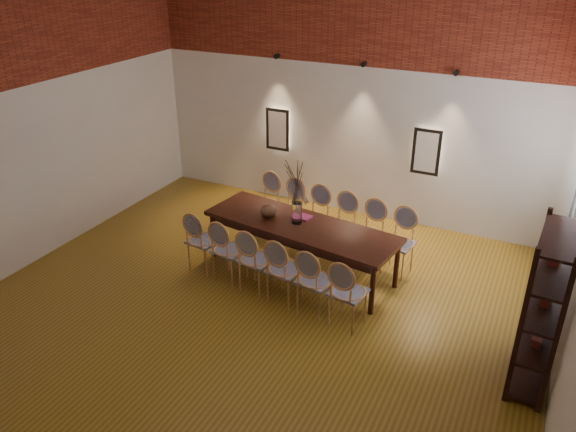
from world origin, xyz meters
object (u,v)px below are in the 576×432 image
at_px(chair_near_d, 285,269).
at_px(chair_far_d, 340,226).
at_px(chair_near_e, 315,280).
at_px(chair_far_e, 368,235).
at_px(chair_near_b, 229,249).
at_px(chair_far_a, 265,204).
at_px(chair_far_c, 314,219).
at_px(bowl, 269,210).
at_px(dining_table, 301,248).
at_px(chair_near_a, 204,240).
at_px(chair_far_f, 398,243).
at_px(vase, 297,213).
at_px(chair_far_b, 289,211).
at_px(chair_near_f, 348,292).
at_px(shelving_rack, 544,309).
at_px(book, 302,217).
at_px(chair_near_c, 256,259).

height_order(chair_near_d, chair_far_d, same).
distance_m(chair_near_e, chair_far_e, 1.45).
bearing_deg(chair_near_b, chair_far_a, 107.63).
height_order(chair_far_c, bowl, chair_far_c).
relative_size(chair_near_d, chair_far_c, 1.00).
height_order(dining_table, chair_near_b, chair_near_b).
distance_m(chair_near_a, chair_far_f, 2.72).
relative_size(vase, bowl, 1.25).
xyz_separation_m(chair_near_a, chair_far_b, (0.66, 1.37, 0.00)).
height_order(dining_table, chair_far_e, chair_far_e).
xyz_separation_m(chair_far_c, chair_far_d, (0.46, -0.06, 0.00)).
relative_size(chair_near_f, chair_far_f, 1.00).
distance_m(chair_far_f, bowl, 1.87).
height_order(chair_near_e, bowl, chair_near_e).
relative_size(chair_near_d, shelving_rack, 0.52).
height_order(chair_far_e, shelving_rack, shelving_rack).
bearing_deg(chair_near_e, chair_near_d, -180.00).
bearing_deg(chair_far_a, chair_near_f, 147.82).
bearing_deg(book, shelving_rack, -18.65).
relative_size(chair_near_b, bowl, 3.92).
bearing_deg(dining_table, chair_far_b, 133.64).
bearing_deg(chair_near_b, bowl, 75.07).
distance_m(chair_near_a, vase, 1.37).
xyz_separation_m(chair_near_e, chair_far_a, (-1.62, 1.69, 0.00)).
bearing_deg(chair_near_a, chair_near_b, -0.00).
distance_m(dining_table, chair_far_e, 1.00).
bearing_deg(chair_near_f, vase, 149.25).
distance_m(chair_near_e, shelving_rack, 2.60).
height_order(chair_near_c, chair_far_f, same).
xyz_separation_m(chair_near_f, chair_far_d, (-0.71, 1.56, 0.00)).
height_order(dining_table, chair_far_b, chair_far_b).
relative_size(chair_near_b, chair_near_e, 1.00).
height_order(chair_near_b, chair_near_e, same).
distance_m(chair_near_c, chair_far_b, 1.52).
xyz_separation_m(chair_far_c, shelving_rack, (3.27, -1.64, 0.43)).
relative_size(chair_near_c, chair_near_d, 1.00).
distance_m(chair_far_a, chair_far_f, 2.30).
distance_m(chair_near_f, chair_far_e, 1.52).
bearing_deg(chair_near_a, chair_near_e, 0.00).
bearing_deg(chair_near_b, chair_far_f, 38.18).
xyz_separation_m(chair_near_e, chair_near_f, (0.46, -0.06, 0.00)).
distance_m(chair_far_a, vase, 1.37).
xyz_separation_m(dining_table, chair_near_c, (-0.33, -0.68, 0.09)).
xyz_separation_m(chair_near_a, chair_near_e, (1.82, -0.26, 0.00)).
height_order(dining_table, chair_far_c, chair_far_c).
bearing_deg(bowl, vase, -1.55).
bearing_deg(chair_near_c, bowl, 112.60).
height_order(chair_near_a, chair_far_b, same).
bearing_deg(chair_near_a, chair_far_e, 38.18).
bearing_deg(chair_far_e, chair_near_d, 72.37).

